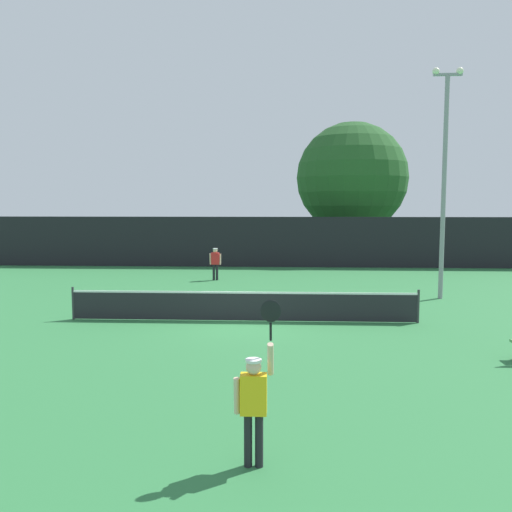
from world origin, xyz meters
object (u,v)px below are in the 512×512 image
light_pole (444,170)px  large_tree (352,178)px  player_receiving (215,261)px  parked_car_mid (410,245)px  player_serving (254,396)px  tennis_ball (324,299)px  parked_car_near (293,244)px

light_pole → large_tree: (-1.64, 15.25, 0.41)m
player_receiving → parked_car_mid: (12.50, 12.85, -0.18)m
player_serving → tennis_ball: (2.05, 13.51, -1.02)m
parked_car_near → parked_car_mid: (8.39, -0.62, 0.00)m
light_pole → parked_car_near: size_ratio=2.04×
player_receiving → parked_car_mid: 17.93m
player_serving → parked_car_near: player_serving is taller
light_pole → parked_car_near: 19.42m
player_receiving → tennis_ball: bearing=133.6°
light_pole → parked_car_near: light_pole is taller
large_tree → parked_car_mid: size_ratio=2.11×
player_receiving → parked_car_near: 14.09m
tennis_ball → large_tree: size_ratio=0.01×
player_receiving → large_tree: (7.97, 10.60, 4.51)m
light_pole → tennis_ball: bearing=-173.4°
player_serving → parked_car_mid: player_serving is taller
player_receiving → light_pole: (9.61, -4.65, 4.11)m
player_serving → light_pole: 16.08m
large_tree → parked_car_mid: 6.90m
player_serving → large_tree: large_tree is taller
player_serving → parked_car_mid: size_ratio=0.56×
tennis_ball → large_tree: (3.02, 15.79, 5.44)m
large_tree → tennis_ball: bearing=-100.8°
large_tree → parked_car_near: (-3.86, 2.88, -4.69)m
tennis_ball → light_pole: light_pole is taller
player_receiving → tennis_ball: (4.95, -5.19, -0.92)m
large_tree → player_receiving: bearing=-126.9°
light_pole → large_tree: bearing=96.1°
parked_car_near → parked_car_mid: 8.41m
parked_car_mid → tennis_ball: bearing=-107.2°
tennis_ball → large_tree: bearing=79.2°
tennis_ball → player_serving: bearing=-98.6°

